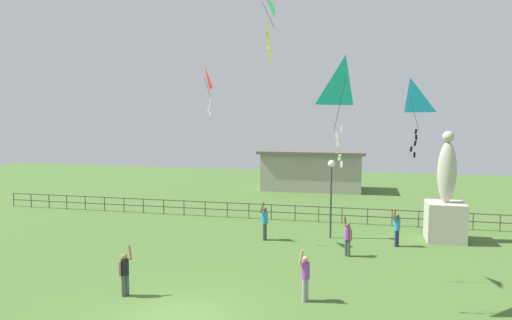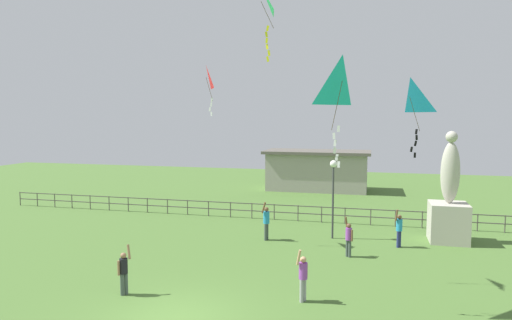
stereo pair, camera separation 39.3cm
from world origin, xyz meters
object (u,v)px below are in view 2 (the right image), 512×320
object	(u,v)px
person_1	(303,275)
kite_0	(206,79)
person_2	(349,237)
statue_monument	(449,209)
person_0	(124,270)
kite_1	(342,84)
kite_3	(262,5)
kite_2	(410,99)
lamppost	(333,181)
person_3	(266,221)
person_4	(399,228)

from	to	relation	value
person_1	kite_0	bearing A→B (deg)	133.56
person_1	person_2	world-z (taller)	person_1
statue_monument	person_0	xyz separation A→B (m)	(-11.96, -10.06, -0.77)
kite_1	kite_3	size ratio (longest dim) A/B	1.29
kite_2	kite_3	xyz separation A→B (m)	(-5.31, -1.30, 3.40)
lamppost	person_1	bearing A→B (deg)	-91.93
person_0	person_3	size ratio (longest dim) A/B	0.89
statue_monument	kite_2	distance (m)	8.28
kite_2	person_3	bearing A→B (deg)	147.36
statue_monument	kite_1	xyz separation A→B (m)	(-4.66, -9.76, 5.48)
person_4	kite_2	size ratio (longest dim) A/B	0.63
kite_0	lamppost	bearing A→B (deg)	23.44
person_1	kite_3	bearing A→B (deg)	136.19
kite_1	kite_2	bearing A→B (deg)	59.24
person_3	kite_1	xyz separation A→B (m)	(4.12, -7.81, 6.15)
kite_2	kite_3	bearing A→B (deg)	-166.19
person_4	kite_0	world-z (taller)	kite_0
person_1	person_3	world-z (taller)	person_3
kite_0	kite_2	distance (m)	9.41
person_4	kite_3	size ratio (longest dim) A/B	0.70
person_0	person_4	xyz separation A→B (m)	(9.56, 8.43, 0.04)
person_0	kite_0	xyz separation A→B (m)	(0.59, 6.74, 7.06)
person_1	kite_3	xyz separation A→B (m)	(-1.87, 1.79, 9.29)
person_4	kite_2	xyz separation A→B (m)	(-0.02, -4.38, 5.88)
statue_monument	kite_0	bearing A→B (deg)	-163.73
person_2	person_3	world-z (taller)	person_3
statue_monument	person_4	world-z (taller)	statue_monument
person_4	kite_0	distance (m)	11.52
statue_monument	person_2	world-z (taller)	statue_monument
person_2	kite_2	xyz separation A→B (m)	(2.21, -2.27, 5.92)
kite_1	kite_3	xyz separation A→B (m)	(-3.08, 2.44, 3.06)
person_0	kite_0	bearing A→B (deg)	85.03
lamppost	person_1	world-z (taller)	lamppost
statue_monument	kite_3	size ratio (longest dim) A/B	2.08
person_0	person_1	distance (m)	6.17
person_2	kite_1	distance (m)	8.67
lamppost	person_3	bearing A→B (deg)	-160.34
person_1	kite_2	bearing A→B (deg)	41.98
lamppost	kite_0	bearing A→B (deg)	-156.56
statue_monument	person_3	bearing A→B (deg)	-167.47
kite_1	kite_2	world-z (taller)	kite_1
person_1	kite_3	world-z (taller)	kite_3
lamppost	person_4	bearing A→B (deg)	-14.50
person_3	lamppost	bearing A→B (deg)	19.66
person_0	person_4	bearing A→B (deg)	41.41
person_1	kite_1	bearing A→B (deg)	-28.16
person_1	person_4	bearing A→B (deg)	65.16
person_0	kite_2	world-z (taller)	kite_2
person_1	kite_2	xyz separation A→B (m)	(3.44, 3.10, 5.89)
kite_1	kite_3	distance (m)	4.98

